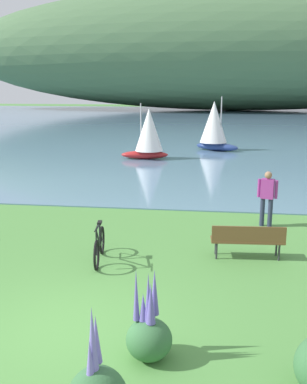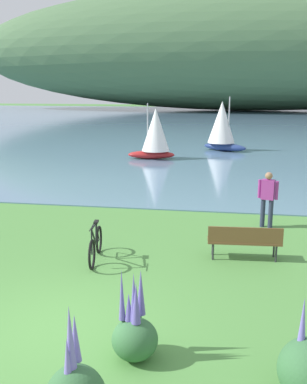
{
  "view_description": "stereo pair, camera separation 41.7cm",
  "coord_description": "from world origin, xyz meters",
  "px_view_note": "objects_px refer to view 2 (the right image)",
  "views": [
    {
      "loc": [
        2.49,
        -6.8,
        4.19
      ],
      "look_at": [
        0.69,
        6.55,
        1.0
      ],
      "focal_mm": 41.75,
      "sensor_mm": 36.0,
      "label": 1
    },
    {
      "loc": [
        2.9,
        -6.74,
        4.19
      ],
      "look_at": [
        0.69,
        6.55,
        1.0
      ],
      "focal_mm": 41.75,
      "sensor_mm": 36.0,
      "label": 2
    }
  ],
  "objects_px": {
    "park_bench_near_camera": "(245,240)",
    "sailboat_mid_bay": "(155,133)",
    "bicycle_beside_path": "(96,245)",
    "sailboat_nearest_to_shore": "(222,125)",
    "person_at_shoreline": "(268,196)"
  },
  "relations": [
    {
      "from": "park_bench_near_camera",
      "to": "sailboat_mid_bay",
      "type": "relative_size",
      "value": 0.57
    },
    {
      "from": "park_bench_near_camera",
      "to": "sailboat_mid_bay",
      "type": "bearing_deg",
      "value": 107.29
    },
    {
      "from": "park_bench_near_camera",
      "to": "sailboat_mid_bay",
      "type": "xyz_separation_m",
      "value": [
        -4.68,
        15.03,
        1.03
      ]
    },
    {
      "from": "bicycle_beside_path",
      "to": "sailboat_nearest_to_shore",
      "type": "relative_size",
      "value": 0.5
    },
    {
      "from": "park_bench_near_camera",
      "to": "sailboat_mid_bay",
      "type": "distance_m",
      "value": 15.78
    },
    {
      "from": "sailboat_nearest_to_shore",
      "to": "park_bench_near_camera",
      "type": "bearing_deg",
      "value": -87.33
    },
    {
      "from": "park_bench_near_camera",
      "to": "sailboat_mid_bay",
      "type": "height_order",
      "value": "sailboat_mid_bay"
    },
    {
      "from": "sailboat_nearest_to_shore",
      "to": "sailboat_mid_bay",
      "type": "relative_size",
      "value": 1.09
    },
    {
      "from": "bicycle_beside_path",
      "to": "sailboat_nearest_to_shore",
      "type": "xyz_separation_m",
      "value": [
        2.71,
        19.86,
        1.3
      ]
    },
    {
      "from": "sailboat_mid_bay",
      "to": "sailboat_nearest_to_shore",
      "type": "bearing_deg",
      "value": 47.64
    },
    {
      "from": "park_bench_near_camera",
      "to": "person_at_shoreline",
      "type": "height_order",
      "value": "person_at_shoreline"
    },
    {
      "from": "person_at_shoreline",
      "to": "sailboat_nearest_to_shore",
      "type": "bearing_deg",
      "value": 95.73
    },
    {
      "from": "bicycle_beside_path",
      "to": "person_at_shoreline",
      "type": "bearing_deg",
      "value": 38.44
    },
    {
      "from": "bicycle_beside_path",
      "to": "sailboat_nearest_to_shore",
      "type": "distance_m",
      "value": 20.09
    },
    {
      "from": "person_at_shoreline",
      "to": "bicycle_beside_path",
      "type": "bearing_deg",
      "value": -141.56
    }
  ]
}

